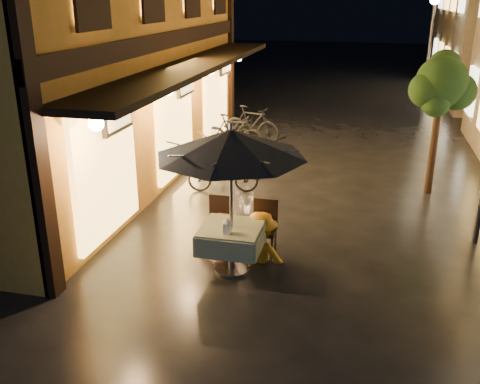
% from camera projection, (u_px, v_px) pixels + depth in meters
% --- Properties ---
extents(ground, '(90.00, 90.00, 0.00)m').
position_uv_depth(ground, '(296.00, 276.00, 8.57)').
color(ground, black).
rests_on(ground, ground).
extents(west_building, '(5.90, 11.40, 7.40)m').
position_uv_depth(west_building, '(76.00, 19.00, 12.17)').
color(west_building, gold).
rests_on(west_building, ground).
extents(street_tree, '(1.43, 1.20, 3.15)m').
position_uv_depth(street_tree, '(442.00, 86.00, 11.32)').
color(street_tree, black).
rests_on(street_tree, ground).
extents(streetlamp_far, '(0.36, 0.36, 4.23)m').
position_uv_depth(streetlamp_far, '(431.00, 32.00, 19.67)').
color(streetlamp_far, '#59595E').
rests_on(streetlamp_far, ground).
extents(cafe_table, '(0.99, 0.99, 0.78)m').
position_uv_depth(cafe_table, '(231.00, 238.00, 8.55)').
color(cafe_table, '#59595E').
rests_on(cafe_table, ground).
extents(patio_umbrella, '(2.36, 2.36, 2.46)m').
position_uv_depth(patio_umbrella, '(231.00, 143.00, 8.01)').
color(patio_umbrella, '#59595E').
rests_on(patio_umbrella, ground).
extents(cafe_chair_left, '(0.42, 0.42, 0.97)m').
position_uv_depth(cafe_chair_left, '(220.00, 220.00, 9.33)').
color(cafe_chair_left, black).
rests_on(cafe_chair_left, ground).
extents(cafe_chair_right, '(0.42, 0.42, 0.97)m').
position_uv_depth(cafe_chair_right, '(265.00, 225.00, 9.15)').
color(cafe_chair_right, black).
rests_on(cafe_chair_right, ground).
extents(table_lantern, '(0.16, 0.16, 0.25)m').
position_uv_depth(table_lantern, '(227.00, 225.00, 8.20)').
color(table_lantern, white).
rests_on(table_lantern, cafe_table).
extents(person_orange, '(0.86, 0.74, 1.53)m').
position_uv_depth(person_orange, '(220.00, 214.00, 9.02)').
color(person_orange, '#BA3218').
rests_on(person_orange, ground).
extents(person_yellow, '(1.10, 0.69, 1.64)m').
position_uv_depth(person_yellow, '(261.00, 214.00, 8.87)').
color(person_yellow, orange).
rests_on(person_yellow, ground).
extents(bicycle_0, '(1.69, 0.86, 0.85)m').
position_uv_depth(bicycle_0, '(223.00, 174.00, 12.09)').
color(bicycle_0, black).
rests_on(bicycle_0, ground).
extents(bicycle_1, '(1.81, 0.52, 1.09)m').
position_uv_depth(bicycle_1, '(233.00, 157.00, 12.93)').
color(bicycle_1, black).
rests_on(bicycle_1, ground).
extents(bicycle_2, '(1.82, 0.89, 0.92)m').
position_uv_depth(bicycle_2, '(228.00, 151.00, 13.71)').
color(bicycle_2, black).
rests_on(bicycle_2, ground).
extents(bicycle_3, '(1.82, 0.63, 1.07)m').
position_uv_depth(bicycle_3, '(233.00, 133.00, 15.17)').
color(bicycle_3, black).
rests_on(bicycle_3, ground).
extents(bicycle_4, '(1.76, 0.71, 0.91)m').
position_uv_depth(bicycle_4, '(236.00, 133.00, 15.57)').
color(bicycle_4, black).
rests_on(bicycle_4, ground).
extents(bicycle_5, '(1.92, 1.03, 1.11)m').
position_uv_depth(bicycle_5, '(252.00, 124.00, 16.10)').
color(bicycle_5, black).
rests_on(bicycle_5, ground).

